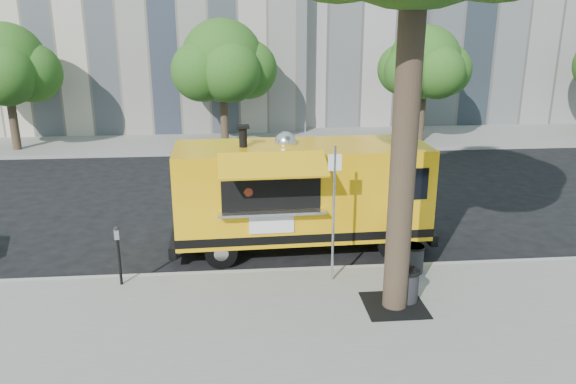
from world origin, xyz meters
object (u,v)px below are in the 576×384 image
object	(u,v)px
sign_post	(334,206)
far_tree_c	(425,62)
trash_bin_right	(413,258)
far_tree_a	(5,64)
trash_bin_left	(406,284)
parking_meter	(118,248)
far_tree_b	(222,61)
food_truck	(300,193)

from	to	relation	value
sign_post	far_tree_c	bearing A→B (deg)	65.19
sign_post	trash_bin_right	size ratio (longest dim) A/B	4.76
far_tree_a	trash_bin_left	size ratio (longest dim) A/B	7.99
far_tree_c	sign_post	distance (m)	15.48
far_tree_c	parking_meter	world-z (taller)	far_tree_c
sign_post	trash_bin_left	world-z (taller)	sign_post
far_tree_b	trash_bin_right	size ratio (longest dim) A/B	8.73
far_tree_c	sign_post	xyz separation A→B (m)	(-6.45, -13.95, -1.87)
parking_meter	trash_bin_right	distance (m)	6.44
far_tree_a	trash_bin_right	bearing A→B (deg)	-45.38
far_tree_c	trash_bin_right	bearing A→B (deg)	-108.48
far_tree_a	trash_bin_right	world-z (taller)	far_tree_a
sign_post	parking_meter	distance (m)	4.64
far_tree_a	sign_post	bearing A→B (deg)	-50.17
far_tree_a	food_truck	world-z (taller)	far_tree_a
sign_post	trash_bin_right	bearing A→B (deg)	7.61
far_tree_a	sign_post	distance (m)	18.14
far_tree_a	trash_bin_left	distance (m)	19.96
food_truck	trash_bin_left	bearing A→B (deg)	-62.44
trash_bin_right	sign_post	bearing A→B (deg)	-172.39
sign_post	trash_bin_left	xyz separation A→B (m)	(1.32, -1.05, -1.34)
far_tree_a	far_tree_c	size ratio (longest dim) A/B	1.03
sign_post	far_tree_b	bearing A→B (deg)	100.15
far_tree_c	food_truck	xyz separation A→B (m)	(-6.91, -11.83, -2.22)
food_truck	far_tree_a	bearing A→B (deg)	131.59
sign_post	trash_bin_left	distance (m)	2.16
far_tree_a	food_truck	size ratio (longest dim) A/B	0.82
food_truck	trash_bin_right	xyz separation A→B (m)	(2.33, -1.87, -1.01)
food_truck	trash_bin_left	world-z (taller)	food_truck
trash_bin_left	far_tree_a	bearing A→B (deg)	130.82
food_truck	trash_bin_right	size ratio (longest dim) A/B	10.37
far_tree_b	food_truck	bearing A→B (deg)	-80.23
sign_post	trash_bin_right	distance (m)	2.33
far_tree_c	trash_bin_right	world-z (taller)	far_tree_c
sign_post	parking_meter	bearing A→B (deg)	177.48
far_tree_a	far_tree_b	bearing A→B (deg)	2.54
sign_post	trash_bin_right	world-z (taller)	sign_post
far_tree_a	food_truck	bearing A→B (deg)	-46.61
trash_bin_left	trash_bin_right	distance (m)	1.41
far_tree_a	food_truck	distance (m)	16.30
far_tree_b	trash_bin_right	bearing A→B (deg)	-72.47
sign_post	food_truck	size ratio (longest dim) A/B	0.46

